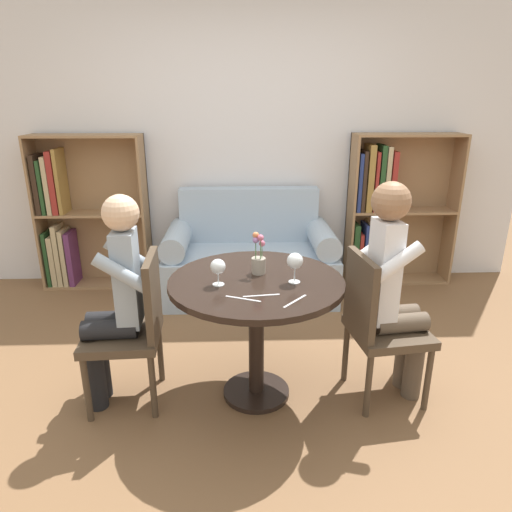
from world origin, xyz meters
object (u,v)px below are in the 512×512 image
at_px(bookshelf_left, 78,216).
at_px(wine_glass_right, 295,262).
at_px(couch, 250,260).
at_px(chair_left, 134,324).
at_px(person_left, 115,300).
at_px(wine_glass_left, 218,267).
at_px(bookshelf_right, 385,211).
at_px(flower_vase, 259,259).
at_px(person_right, 394,288).
at_px(chair_right, 377,322).

relative_size(bookshelf_left, wine_glass_right, 8.31).
distance_m(couch, wine_glass_right, 1.70).
distance_m(chair_left, person_left, 0.18).
height_order(chair_left, person_left, person_left).
distance_m(couch, chair_left, 1.71).
bearing_deg(wine_glass_left, wine_glass_right, 2.75).
distance_m(bookshelf_right, wine_glass_right, 2.15).
bearing_deg(bookshelf_right, flower_vase, -126.59).
distance_m(chair_left, wine_glass_right, 0.98).
height_order(person_right, flower_vase, person_right).
xyz_separation_m(couch, flower_vase, (0.02, -1.44, 0.53)).
bearing_deg(bookshelf_left, wine_glass_left, -53.85).
bearing_deg(wine_glass_right, flower_vase, 142.80).
xyz_separation_m(bookshelf_left, flower_vase, (1.60, -1.72, 0.17)).
xyz_separation_m(chair_left, flower_vase, (0.71, 0.11, 0.34)).
bearing_deg(chair_right, wine_glass_right, 84.12).
height_order(chair_left, person_right, person_right).
bearing_deg(wine_glass_right, person_left, 178.47).
distance_m(couch, person_left, 1.78).
bearing_deg(flower_vase, person_left, -171.64).
height_order(wine_glass_left, flower_vase, flower_vase).
height_order(person_right, wine_glass_left, person_right).
distance_m(chair_left, person_right, 1.49).
height_order(bookshelf_left, wine_glass_right, bookshelf_left).
bearing_deg(chair_right, flower_vase, 71.62).
relative_size(chair_right, wine_glass_left, 6.13).
bearing_deg(wine_glass_left, flower_vase, 36.16).
relative_size(chair_right, person_left, 0.72).
bearing_deg(chair_right, couch, 16.32).
xyz_separation_m(person_left, wine_glass_right, (0.99, -0.03, 0.22)).
bearing_deg(flower_vase, bookshelf_right, 53.41).
relative_size(chair_left, person_right, 0.69).
xyz_separation_m(chair_right, wine_glass_right, (-0.49, -0.01, 0.38)).
bearing_deg(chair_right, chair_left, 81.67).
bearing_deg(flower_vase, chair_right, -10.89).
bearing_deg(flower_vase, person_right, -8.32).
xyz_separation_m(bookshelf_right, person_left, (-2.07, -1.83, -0.04)).
xyz_separation_m(wine_glass_left, wine_glass_right, (0.41, 0.02, 0.02)).
bearing_deg(person_left, person_right, 87.42).
height_order(person_left, wine_glass_right, person_left).
height_order(chair_right, person_left, person_left).
distance_m(bookshelf_left, flower_vase, 2.35).
bearing_deg(wine_glass_left, bookshelf_right, 51.44).
height_order(couch, chair_right, couch).
distance_m(bookshelf_left, person_left, 2.00).
xyz_separation_m(couch, chair_left, (-0.69, -1.55, 0.18)).
bearing_deg(couch, wine_glass_left, -97.37).
bearing_deg(chair_left, person_right, 87.14).
height_order(couch, chair_left, couch).
bearing_deg(person_left, chair_right, 86.69).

